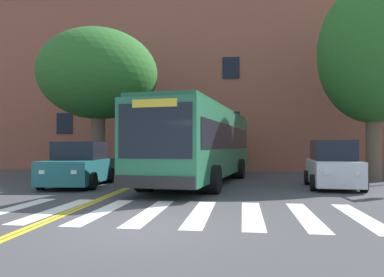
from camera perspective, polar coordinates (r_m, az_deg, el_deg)
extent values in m
plane|color=#424244|center=(7.72, -9.28, -13.24)|extent=(120.00, 120.00, 0.00)
cube|color=white|center=(10.82, -25.72, -9.62)|extent=(0.60, 3.72, 0.01)
cube|color=white|center=(10.21, -19.90, -10.19)|extent=(0.60, 3.72, 0.01)
cube|color=white|center=(9.72, -13.40, -10.69)|extent=(0.60, 3.72, 0.01)
cube|color=white|center=(9.36, -6.28, -11.09)|extent=(0.60, 3.72, 0.01)
cube|color=white|center=(9.14, 1.31, -11.33)|extent=(0.60, 3.72, 0.01)
cube|color=white|center=(9.09, 9.12, -11.37)|extent=(0.60, 3.72, 0.01)
cube|color=white|center=(9.20, 16.88, -11.21)|extent=(0.60, 3.72, 0.01)
cube|color=white|center=(9.47, 24.32, -10.87)|extent=(0.60, 3.72, 0.01)
cube|color=gold|center=(23.40, -4.12, -5.13)|extent=(0.12, 36.00, 0.01)
cube|color=gold|center=(23.37, -3.74, -5.14)|extent=(0.12, 36.00, 0.01)
cube|color=#28704C|center=(16.51, 1.54, -0.75)|extent=(4.45, 11.87, 2.71)
cube|color=black|center=(16.26, 5.94, 0.22)|extent=(1.81, 10.53, 0.98)
cube|color=black|center=(16.87, -2.70, 0.16)|extent=(1.81, 10.53, 0.98)
cube|color=black|center=(10.97, -5.76, 1.18)|extent=(2.27, 0.41, 1.63)
cube|color=yellow|center=(11.03, -5.75, 5.41)|extent=(1.39, 0.26, 0.24)
cube|color=#232326|center=(10.98, -5.83, -6.67)|extent=(2.48, 0.52, 0.36)
cube|color=#246444|center=(16.59, 1.54, 4.21)|extent=(4.22, 11.39, 0.16)
cylinder|color=black|center=(12.78, 2.99, -6.23)|extent=(0.72, 1.06, 0.98)
cylinder|color=black|center=(13.51, -7.21, -5.95)|extent=(0.72, 1.06, 0.98)
cylinder|color=black|center=(18.88, 7.05, -4.59)|extent=(0.72, 1.06, 0.98)
cylinder|color=black|center=(19.38, -0.11, -4.51)|extent=(0.72, 1.06, 0.98)
cube|color=#236B70|center=(15.96, -16.83, -4.69)|extent=(2.21, 4.61, 0.89)
cube|color=black|center=(16.06, -16.66, -1.79)|extent=(1.85, 2.27, 0.73)
cube|color=white|center=(13.64, -17.56, -4.92)|extent=(0.20, 0.05, 0.14)
cube|color=white|center=(14.04, -21.93, -4.78)|extent=(0.20, 0.05, 0.14)
cylinder|color=black|center=(14.37, -14.92, -6.27)|extent=(0.27, 0.67, 0.66)
cylinder|color=black|center=(15.03, -22.01, -6.00)|extent=(0.27, 0.67, 0.66)
cylinder|color=black|center=(17.05, -12.28, -5.48)|extent=(0.27, 0.67, 0.66)
cylinder|color=black|center=(17.60, -18.40, -5.31)|extent=(0.27, 0.67, 0.66)
cube|color=white|center=(15.46, 20.67, -4.81)|extent=(2.01, 3.83, 0.90)
cube|color=black|center=(15.46, 20.62, -1.69)|extent=(1.68, 2.17, 0.78)
cube|color=white|center=(13.72, 23.93, -4.88)|extent=(0.20, 0.06, 0.14)
cube|color=white|center=(13.54, 19.84, -4.96)|extent=(0.20, 0.06, 0.14)
cylinder|color=black|center=(14.52, 24.70, -6.27)|extent=(0.28, 0.62, 0.60)
cylinder|color=black|center=(14.24, 18.03, -6.42)|extent=(0.28, 0.62, 0.60)
cylinder|color=black|center=(16.75, 22.92, -5.59)|extent=(0.28, 0.62, 0.60)
cylinder|color=black|center=(16.50, 17.14, -5.70)|extent=(0.28, 0.62, 0.60)
cube|color=black|center=(24.62, 1.08, -3.22)|extent=(2.01, 4.65, 1.07)
cube|color=black|center=(24.65, 1.09, -0.82)|extent=(1.79, 2.89, 1.00)
cube|color=white|center=(22.24, 2.03, -3.16)|extent=(0.20, 0.04, 0.14)
cube|color=white|center=(22.36, -0.97, -3.15)|extent=(0.20, 0.04, 0.14)
cylinder|color=black|center=(23.13, 3.22, -4.25)|extent=(0.23, 0.76, 0.76)
cylinder|color=black|center=(23.33, -1.69, -4.22)|extent=(0.23, 0.76, 0.76)
cylinder|color=black|center=(25.99, 3.58, -3.91)|extent=(0.23, 0.76, 0.76)
cylinder|color=black|center=(26.17, -0.80, -3.89)|extent=(0.23, 0.76, 0.76)
cylinder|color=brown|center=(19.96, 25.93, -1.03)|extent=(0.69, 0.69, 3.26)
ellipsoid|color=#2D6B28|center=(20.48, 25.81, 11.80)|extent=(6.88, 7.06, 6.87)
cylinder|color=brown|center=(19.76, -14.11, -0.96)|extent=(0.70, 0.70, 3.36)
ellipsoid|color=#2D6B28|center=(20.10, -14.06, 9.46)|extent=(7.17, 7.29, 4.61)
cube|color=#9E5642|center=(28.61, -5.50, 8.30)|extent=(42.08, 6.74, 12.66)
cube|color=black|center=(26.75, -18.85, 2.20)|extent=(1.10, 0.06, 1.40)
cube|color=black|center=(24.32, 5.97, 2.47)|extent=(1.10, 0.06, 1.40)
cube|color=black|center=(27.18, -18.80, 9.68)|extent=(1.10, 0.06, 1.40)
cube|color=black|center=(24.80, 5.95, 10.67)|extent=(1.10, 0.06, 1.40)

